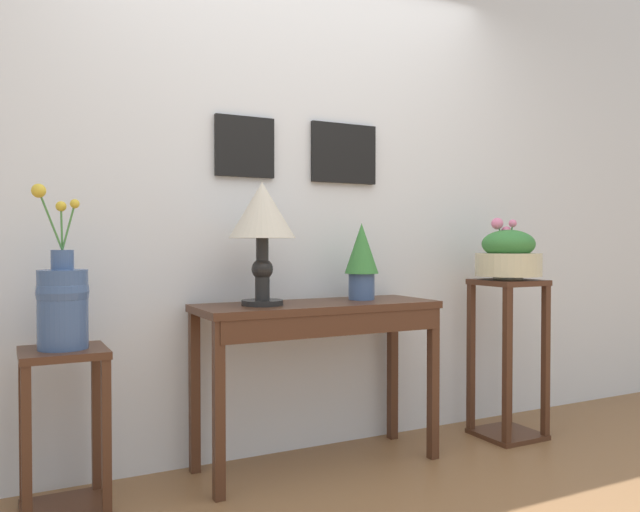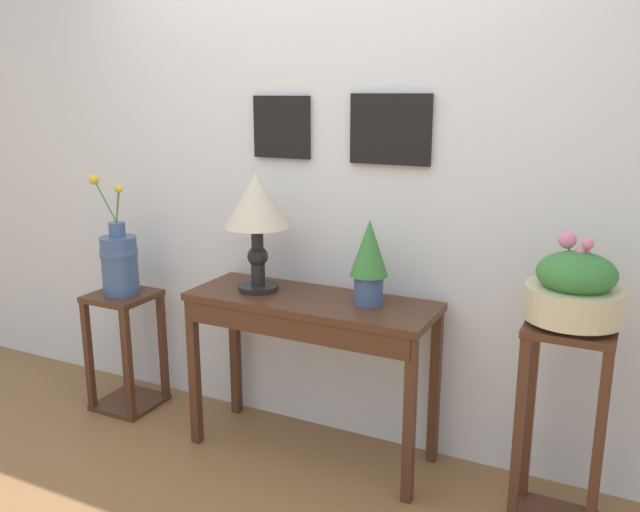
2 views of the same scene
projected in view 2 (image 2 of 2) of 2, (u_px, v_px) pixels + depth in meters
back_wall_with_art at (328, 160)px, 3.19m from camera, size 9.00×0.13×2.80m
console_table at (309, 323)px, 3.06m from camera, size 1.17×0.43×0.79m
table_lamp at (257, 207)px, 3.07m from camera, size 0.31×0.31×0.57m
potted_plant_on_console at (369, 258)px, 2.91m from camera, size 0.17×0.17×0.39m
pedestal_stand_left at (126, 350)px, 3.64m from camera, size 0.33×0.33×0.66m
flower_vase_tall_left at (119, 258)px, 3.51m from camera, size 0.21×0.20×0.65m
pedestal_stand_right at (561, 430)px, 2.57m from camera, size 0.33×0.33×0.88m
planter_bowl_wide_right at (575, 289)px, 2.43m from camera, size 0.36×0.36×0.34m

